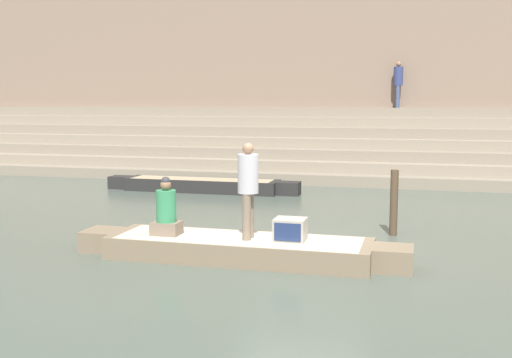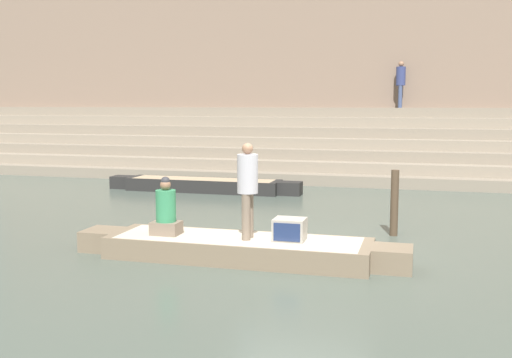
{
  "view_description": "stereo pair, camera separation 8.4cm",
  "coord_description": "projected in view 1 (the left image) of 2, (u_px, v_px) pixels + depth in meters",
  "views": [
    {
      "loc": [
        1.99,
        -10.74,
        2.74
      ],
      "look_at": [
        -0.97,
        0.38,
        1.28
      ],
      "focal_mm": 42.0,
      "sensor_mm": 36.0,
      "label": 1
    },
    {
      "loc": [
        2.07,
        -10.72,
        2.74
      ],
      "look_at": [
        -0.97,
        0.38,
        1.28
      ],
      "focal_mm": 42.0,
      "sensor_mm": 36.0,
      "label": 2
    }
  ],
  "objects": [
    {
      "name": "person_standing",
      "position": [
        248.0,
        184.0,
        10.36
      ],
      "size": [
        0.36,
        0.36,
        1.68
      ],
      "rotation": [
        0.0,
        0.0,
        -0.06
      ],
      "color": "#756656",
      "rests_on": "rowboat_main"
    },
    {
      "name": "person_rowing",
      "position": [
        166.0,
        212.0,
        10.77
      ],
      "size": [
        0.51,
        0.4,
        1.06
      ],
      "rotation": [
        0.0,
        0.0,
        0.23
      ],
      "color": "#756656",
      "rests_on": "rowboat_main"
    },
    {
      "name": "tv_set",
      "position": [
        290.0,
        230.0,
        10.32
      ],
      "size": [
        0.54,
        0.47,
        0.39
      ],
      "rotation": [
        0.0,
        0.0,
        -0.1
      ],
      "color": "#9E998E",
      "rests_on": "rowboat_main"
    },
    {
      "name": "moored_boat_shore",
      "position": [
        202.0,
        185.0,
        18.72
      ],
      "size": [
        6.24,
        1.0,
        0.4
      ],
      "rotation": [
        0.0,
        0.0,
        0.07
      ],
      "color": "black",
      "rests_on": "ground"
    },
    {
      "name": "mooring_post",
      "position": [
        394.0,
        203.0,
        12.43
      ],
      "size": [
        0.16,
        0.16,
        1.38
      ],
      "primitive_type": "cylinder",
      "color": "#473828",
      "rests_on": "ground"
    },
    {
      "name": "ground_plane",
      "position": [
        301.0,
        251.0,
        11.15
      ],
      "size": [
        120.0,
        120.0,
        0.0
      ],
      "primitive_type": "plane",
      "color": "#47544C"
    },
    {
      "name": "rowboat_main",
      "position": [
        239.0,
        248.0,
        10.58
      ],
      "size": [
        5.99,
        1.43,
        0.38
      ],
      "rotation": [
        0.0,
        0.0,
        -0.01
      ],
      "color": "#756651",
      "rests_on": "ground"
    },
    {
      "name": "ghat_steps",
      "position": [
        359.0,
        153.0,
        22.28
      ],
      "size": [
        36.0,
        4.51,
        2.57
      ],
      "color": "gray",
      "rests_on": "ground"
    },
    {
      "name": "back_wall",
      "position": [
        366.0,
        74.0,
        24.03
      ],
      "size": [
        34.2,
        1.28,
        7.87
      ],
      "color": "#7F6B5B",
      "rests_on": "ground"
    },
    {
      "name": "person_on_steps",
      "position": [
        398.0,
        81.0,
        22.85
      ],
      "size": [
        0.35,
        0.35,
        1.76
      ],
      "rotation": [
        0.0,
        0.0,
        0.24
      ],
      "color": "#3D4C75",
      "rests_on": "ghat_steps"
    }
  ]
}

